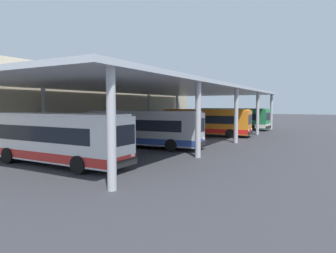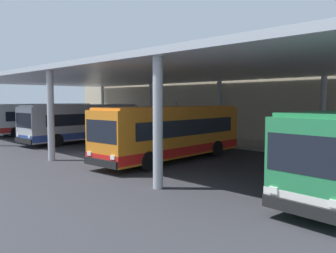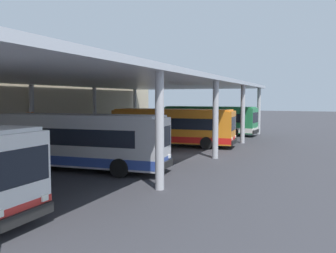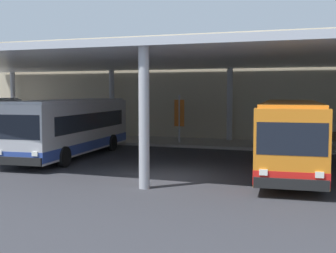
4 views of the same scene
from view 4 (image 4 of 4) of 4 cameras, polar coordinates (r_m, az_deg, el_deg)
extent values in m
plane|color=#333338|center=(19.13, -0.20, -6.40)|extent=(200.00, 200.00, 0.00)
cube|color=#A39E93|center=(30.33, 7.20, -2.21)|extent=(42.00, 4.50, 0.18)
cube|color=#C1B293|center=(33.31, 8.43, 5.02)|extent=(48.00, 1.60, 7.89)
cube|color=silver|center=(24.11, 4.19, 8.73)|extent=(40.00, 17.00, 0.30)
cylinder|color=#B2B2B7|center=(39.85, -19.22, 2.83)|extent=(0.40, 0.40, 5.25)
cylinder|color=#B2B2B7|center=(34.87, -7.20, 2.84)|extent=(0.40, 0.40, 5.25)
cylinder|color=#B2B2B7|center=(16.48, -3.09, 1.04)|extent=(0.40, 0.40, 5.25)
cylinder|color=#B2B2B7|center=(31.85, 7.90, 2.67)|extent=(0.40, 0.40, 5.25)
cylinder|color=black|center=(32.55, -20.72, -1.29)|extent=(0.28, 1.00, 1.00)
cube|color=#B7B7BC|center=(25.19, -12.24, 0.03)|extent=(3.27, 10.56, 2.70)
cube|color=#2D4799|center=(25.28, -12.20, -2.23)|extent=(3.29, 10.58, 0.50)
cube|color=black|center=(25.30, -12.10, 0.73)|extent=(3.17, 8.69, 0.90)
cube|color=black|center=(20.73, -18.76, -0.08)|extent=(2.30, 0.29, 1.10)
cube|color=black|center=(20.82, -18.80, -4.22)|extent=(2.46, 0.34, 0.36)
cube|color=silver|center=(25.12, -12.29, 3.24)|extent=(3.03, 10.13, 0.12)
cube|color=yellow|center=(20.71, -18.78, 2.19)|extent=(1.75, 0.25, 0.28)
cube|color=white|center=(20.30, -16.69, -3.39)|extent=(0.29, 0.10, 0.20)
cylinder|color=black|center=(23.16, -18.55, -3.47)|extent=(0.35, 1.02, 1.00)
cylinder|color=black|center=(21.91, -13.19, -3.80)|extent=(0.35, 1.02, 1.00)
cylinder|color=black|center=(28.39, -11.77, -1.90)|extent=(0.35, 1.02, 1.00)
cylinder|color=black|center=(27.38, -7.18, -2.07)|extent=(0.35, 1.02, 1.00)
cube|color=orange|center=(20.47, 15.43, -1.04)|extent=(3.24, 10.55, 2.70)
cube|color=red|center=(20.59, 15.38, -3.81)|extent=(3.27, 10.57, 0.50)
cube|color=black|center=(20.60, 15.45, -0.17)|extent=(3.15, 8.69, 0.90)
cube|color=black|center=(15.32, 15.57, -1.55)|extent=(2.30, 0.29, 1.10)
cube|color=black|center=(15.45, 15.46, -7.12)|extent=(2.46, 0.34, 0.36)
cube|color=orange|center=(20.39, 15.52, 2.91)|extent=(3.01, 10.12, 0.12)
cube|color=yellow|center=(15.28, 15.64, 1.52)|extent=(1.75, 0.25, 0.28)
cube|color=white|center=(15.41, 12.12, -5.76)|extent=(0.29, 0.10, 0.20)
cube|color=white|center=(15.43, 18.85, -5.89)|extent=(0.29, 0.10, 0.20)
cylinder|color=black|center=(17.47, 11.37, -5.87)|extent=(0.35, 1.02, 1.00)
cylinder|color=black|center=(17.50, 19.45, -6.03)|extent=(0.35, 1.02, 1.00)
cylinder|color=black|center=(23.48, 12.34, -3.24)|extent=(0.35, 1.02, 1.00)
cylinder|color=black|center=(23.49, 18.33, -3.36)|extent=(0.35, 1.02, 1.00)
cube|color=brown|center=(29.63, 20.30, -1.57)|extent=(1.80, 0.44, 0.08)
cube|color=brown|center=(29.80, 20.30, -1.05)|extent=(1.80, 0.06, 0.44)
cube|color=#2D2D33|center=(29.65, 18.93, -1.96)|extent=(0.10, 0.36, 0.45)
cylinder|color=#B2B2B7|center=(30.16, 1.46, 1.01)|extent=(0.12, 0.12, 3.20)
cube|color=orange|center=(30.12, 1.45, 1.73)|extent=(0.70, 0.04, 1.80)
camera|label=1|loc=(35.27, -59.46, 2.38)|focal=31.84mm
camera|label=2|loc=(14.50, 85.86, 0.03)|focal=37.80mm
camera|label=3|loc=(31.38, -54.97, 3.43)|focal=38.97mm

